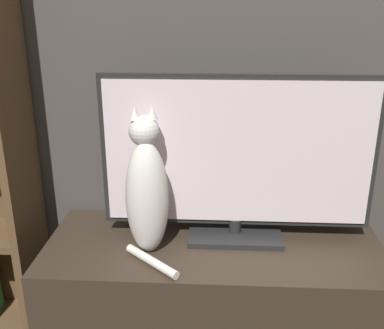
% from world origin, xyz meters
% --- Properties ---
extents(tv_stand, '(1.19, 0.49, 0.47)m').
position_xyz_m(tv_stand, '(0.00, 0.93, 0.23)').
color(tv_stand, '#33281E').
rests_on(tv_stand, ground_plane).
extents(tv, '(0.95, 0.20, 0.59)m').
position_xyz_m(tv, '(0.08, 1.00, 0.77)').
color(tv, black).
rests_on(tv, tv_stand).
extents(cat, '(0.20, 0.26, 0.50)m').
position_xyz_m(cat, '(-0.22, 0.88, 0.69)').
color(cat, silver).
rests_on(cat, tv_stand).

